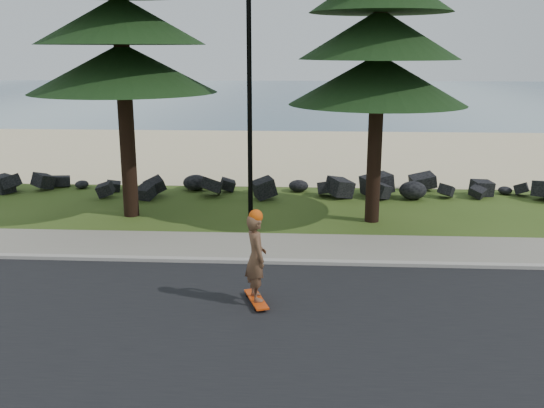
# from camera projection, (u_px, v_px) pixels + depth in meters

# --- Properties ---
(ground) EXTENTS (160.00, 160.00, 0.00)m
(ground) POSITION_uv_depth(u_px,v_px,m) (239.00, 250.00, 14.74)
(ground) COLOR #375019
(ground) RESTS_ON ground
(road) EXTENTS (160.00, 7.00, 0.02)m
(road) POSITION_uv_depth(u_px,v_px,m) (209.00, 334.00, 10.38)
(road) COLOR black
(road) RESTS_ON ground
(kerb) EXTENTS (160.00, 0.20, 0.10)m
(kerb) POSITION_uv_depth(u_px,v_px,m) (234.00, 261.00, 13.85)
(kerb) COLOR #AFA79D
(kerb) RESTS_ON ground
(sidewalk) EXTENTS (160.00, 2.00, 0.08)m
(sidewalk) POSITION_uv_depth(u_px,v_px,m) (239.00, 246.00, 14.92)
(sidewalk) COLOR gray
(sidewalk) RESTS_ON ground
(beach_sand) EXTENTS (160.00, 15.00, 0.01)m
(beach_sand) POSITION_uv_depth(u_px,v_px,m) (272.00, 152.00, 28.76)
(beach_sand) COLOR beige
(beach_sand) RESTS_ON ground
(ocean) EXTENTS (160.00, 58.00, 0.01)m
(ocean) POSITION_uv_depth(u_px,v_px,m) (292.00, 95.00, 64.05)
(ocean) COLOR #3F6079
(ocean) RESTS_ON ground
(seawall_boulders) EXTENTS (60.00, 2.40, 1.10)m
(seawall_boulders) POSITION_uv_depth(u_px,v_px,m) (257.00, 196.00, 20.15)
(seawall_boulders) COLOR black
(seawall_boulders) RESTS_ON ground
(lamp_post) EXTENTS (0.25, 0.14, 8.14)m
(lamp_post) POSITION_uv_depth(u_px,v_px,m) (249.00, 72.00, 16.80)
(lamp_post) COLOR black
(lamp_post) RESTS_ON ground
(skateboarder) EXTENTS (0.58, 1.03, 1.86)m
(skateboarder) POSITION_uv_depth(u_px,v_px,m) (256.00, 258.00, 11.41)
(skateboarder) COLOR #CA3B0B
(skateboarder) RESTS_ON ground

